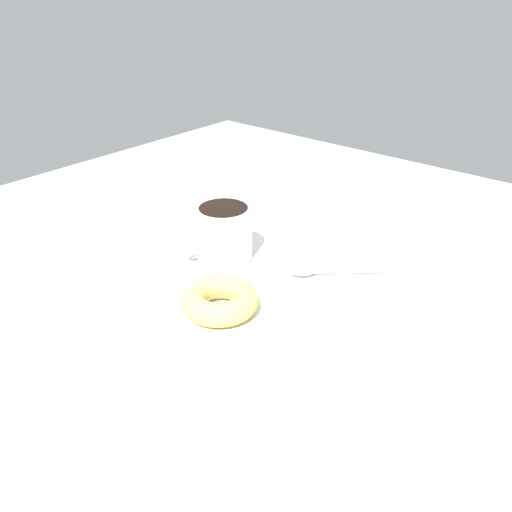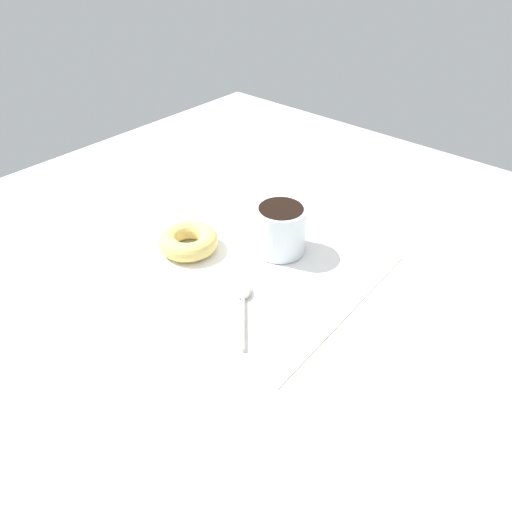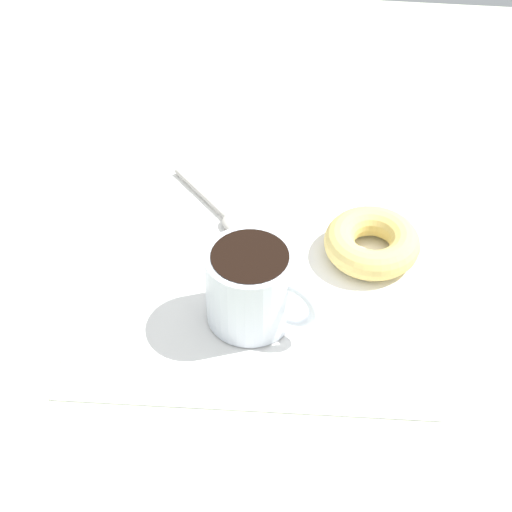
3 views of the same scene
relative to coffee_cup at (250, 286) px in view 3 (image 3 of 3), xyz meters
The scene contains 5 objects.
ground_plane 7.64cm from the coffee_cup, 90.07° to the right, with size 120.00×120.00×2.00cm, color beige.
napkin 7.48cm from the coffee_cup, 89.08° to the right, with size 34.21×34.21×0.30cm, color white.
coffee_cup is the anchor object (origin of this frame).
donut 15.26cm from the coffee_cup, 139.23° to the right, with size 9.81×9.81×3.11cm, color #E5C66B.
spoon 14.81cm from the coffee_cup, 72.77° to the right, with size 10.11×10.92×0.90cm.
Camera 3 is at (-6.42, 60.05, 61.25)cm, focal length 60.00 mm.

